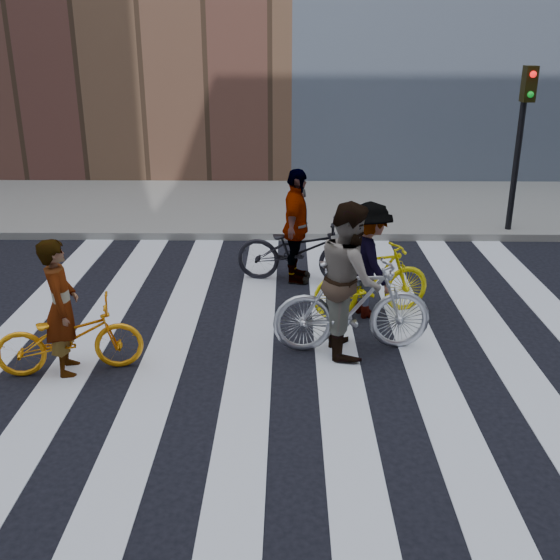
{
  "coord_description": "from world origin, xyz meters",
  "views": [
    {
      "loc": [
        -0.08,
        -7.5,
        3.87
      ],
      "look_at": [
        -0.18,
        0.3,
        0.93
      ],
      "focal_mm": 42.0,
      "sensor_mm": 36.0,
      "label": 1
    }
  ],
  "objects_px": {
    "bike_yellow_right": "(372,280)",
    "bike_dark_rear": "(299,250)",
    "traffic_signal": "(523,123)",
    "rider_rear": "(296,227)",
    "rider_mid": "(350,279)",
    "bike_yellow_left": "(69,337)",
    "rider_left": "(61,307)",
    "bike_silver_mid": "(352,306)",
    "rider_right": "(370,260)"
  },
  "relations": [
    {
      "from": "bike_dark_rear",
      "to": "bike_yellow_right",
      "type": "bearing_deg",
      "value": -134.88
    },
    {
      "from": "bike_yellow_left",
      "to": "bike_silver_mid",
      "type": "bearing_deg",
      "value": -92.65
    },
    {
      "from": "traffic_signal",
      "to": "rider_right",
      "type": "distance_m",
      "value": 5.37
    },
    {
      "from": "bike_yellow_right",
      "to": "rider_mid",
      "type": "height_order",
      "value": "rider_mid"
    },
    {
      "from": "rider_right",
      "to": "rider_rear",
      "type": "relative_size",
      "value": 0.89
    },
    {
      "from": "rider_left",
      "to": "rider_mid",
      "type": "relative_size",
      "value": 0.85
    },
    {
      "from": "bike_dark_rear",
      "to": "rider_left",
      "type": "relative_size",
      "value": 1.23
    },
    {
      "from": "bike_silver_mid",
      "to": "rider_left",
      "type": "bearing_deg",
      "value": 94.73
    },
    {
      "from": "bike_yellow_right",
      "to": "bike_dark_rear",
      "type": "distance_m",
      "value": 1.74
    },
    {
      "from": "bike_yellow_left",
      "to": "rider_right",
      "type": "height_order",
      "value": "rider_right"
    },
    {
      "from": "traffic_signal",
      "to": "rider_mid",
      "type": "xyz_separation_m",
      "value": [
        -3.7,
        -5.1,
        -1.29
      ]
    },
    {
      "from": "bike_dark_rear",
      "to": "rider_right",
      "type": "distance_m",
      "value": 1.73
    },
    {
      "from": "bike_yellow_left",
      "to": "rider_mid",
      "type": "relative_size",
      "value": 0.87
    },
    {
      "from": "bike_yellow_left",
      "to": "rider_right",
      "type": "bearing_deg",
      "value": -78.06
    },
    {
      "from": "traffic_signal",
      "to": "bike_silver_mid",
      "type": "bearing_deg",
      "value": -125.61
    },
    {
      "from": "bike_yellow_left",
      "to": "rider_rear",
      "type": "relative_size",
      "value": 0.92
    },
    {
      "from": "bike_yellow_left",
      "to": "rider_mid",
      "type": "bearing_deg",
      "value": -92.5
    },
    {
      "from": "bike_silver_mid",
      "to": "bike_yellow_right",
      "type": "distance_m",
      "value": 1.2
    },
    {
      "from": "bike_yellow_right",
      "to": "bike_dark_rear",
      "type": "xyz_separation_m",
      "value": [
        -1.04,
        1.39,
        0.01
      ]
    },
    {
      "from": "traffic_signal",
      "to": "rider_mid",
      "type": "distance_m",
      "value": 6.44
    },
    {
      "from": "bike_yellow_left",
      "to": "rider_rear",
      "type": "distance_m",
      "value": 4.22
    },
    {
      "from": "bike_silver_mid",
      "to": "rider_right",
      "type": "height_order",
      "value": "rider_right"
    },
    {
      "from": "traffic_signal",
      "to": "rider_mid",
      "type": "bearing_deg",
      "value": -125.98
    },
    {
      "from": "rider_left",
      "to": "rider_rear",
      "type": "height_order",
      "value": "rider_rear"
    },
    {
      "from": "rider_left",
      "to": "rider_mid",
      "type": "distance_m",
      "value": 3.52
    },
    {
      "from": "bike_silver_mid",
      "to": "rider_left",
      "type": "xyz_separation_m",
      "value": [
        -3.51,
        -0.63,
        0.23
      ]
    },
    {
      "from": "bike_yellow_left",
      "to": "rider_right",
      "type": "distance_m",
      "value": 4.2
    },
    {
      "from": "bike_yellow_left",
      "to": "rider_right",
      "type": "xyz_separation_m",
      "value": [
        3.8,
        1.76,
        0.39
      ]
    },
    {
      "from": "rider_mid",
      "to": "bike_dark_rear",
      "type": "bearing_deg",
      "value": 7.84
    },
    {
      "from": "bike_yellow_left",
      "to": "rider_mid",
      "type": "distance_m",
      "value": 3.5
    },
    {
      "from": "bike_dark_rear",
      "to": "traffic_signal",
      "type": "bearing_deg",
      "value": -50.6
    },
    {
      "from": "rider_mid",
      "to": "bike_silver_mid",
      "type": "bearing_deg",
      "value": -95.43
    },
    {
      "from": "traffic_signal",
      "to": "rider_left",
      "type": "distance_m",
      "value": 9.28
    },
    {
      "from": "traffic_signal",
      "to": "rider_rear",
      "type": "height_order",
      "value": "traffic_signal"
    },
    {
      "from": "traffic_signal",
      "to": "rider_right",
      "type": "xyz_separation_m",
      "value": [
        -3.31,
        -3.97,
        -1.44
      ]
    },
    {
      "from": "bike_yellow_right",
      "to": "traffic_signal",
      "type": "bearing_deg",
      "value": -57.08
    },
    {
      "from": "bike_yellow_left",
      "to": "bike_dark_rear",
      "type": "xyz_separation_m",
      "value": [
        2.81,
        3.15,
        0.09
      ]
    },
    {
      "from": "rider_mid",
      "to": "rider_right",
      "type": "bearing_deg",
      "value": -24.45
    },
    {
      "from": "rider_left",
      "to": "bike_yellow_left",
      "type": "bearing_deg",
      "value": -102.95
    },
    {
      "from": "rider_right",
      "to": "bike_dark_rear",
      "type": "bearing_deg",
      "value": 17.65
    },
    {
      "from": "rider_rear",
      "to": "rider_mid",
      "type": "bearing_deg",
      "value": -157.19
    },
    {
      "from": "rider_mid",
      "to": "rider_right",
      "type": "xyz_separation_m",
      "value": [
        0.39,
        1.13,
        -0.14
      ]
    },
    {
      "from": "rider_mid",
      "to": "bike_yellow_right",
      "type": "bearing_deg",
      "value": -26.68
    },
    {
      "from": "bike_yellow_right",
      "to": "rider_rear",
      "type": "height_order",
      "value": "rider_rear"
    },
    {
      "from": "rider_rear",
      "to": "traffic_signal",
      "type": "bearing_deg",
      "value": -50.89
    },
    {
      "from": "bike_yellow_left",
      "to": "rider_mid",
      "type": "height_order",
      "value": "rider_mid"
    },
    {
      "from": "bike_dark_rear",
      "to": "bike_yellow_left",
      "type": "bearing_deg",
      "value": 146.78
    },
    {
      "from": "traffic_signal",
      "to": "rider_rear",
      "type": "distance_m",
      "value": 5.23
    },
    {
      "from": "bike_dark_rear",
      "to": "rider_rear",
      "type": "xyz_separation_m",
      "value": [
        -0.05,
        0.0,
        0.4
      ]
    },
    {
      "from": "bike_yellow_right",
      "to": "rider_right",
      "type": "relative_size",
      "value": 1.06
    }
  ]
}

